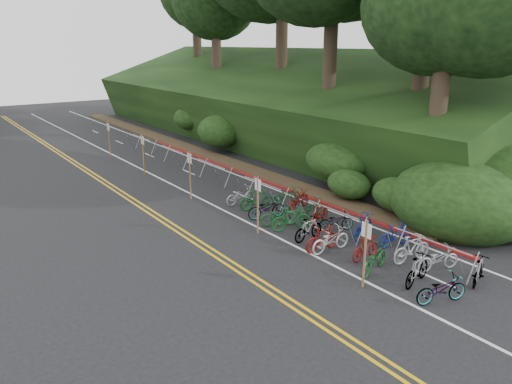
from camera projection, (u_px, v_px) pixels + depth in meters
ground at (328, 281)px, 17.02m from camera, size 120.00×120.00×0.00m
road_markings at (200, 203)px, 25.26m from camera, size 7.47×80.00×0.01m
red_curb at (259, 179)px, 29.54m from camera, size 0.25×28.00×0.10m
embankment at (283, 113)px, 38.33m from camera, size 14.30×48.14×9.11m
bike_rack_front at (430, 248)px, 17.65m from camera, size 1.12×3.23×1.12m
bike_racks_rest at (211, 169)px, 28.60m from camera, size 1.14×23.00×1.17m
signpost_near at (365, 249)px, 16.19m from camera, size 0.08×0.40×2.37m
signposts_rest at (165, 161)px, 27.89m from camera, size 0.08×18.40×2.50m
bike_front at (322, 239)px, 19.35m from camera, size 0.49×1.68×1.01m
bike_valet at (332, 227)px, 20.65m from camera, size 3.49×13.72×1.09m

